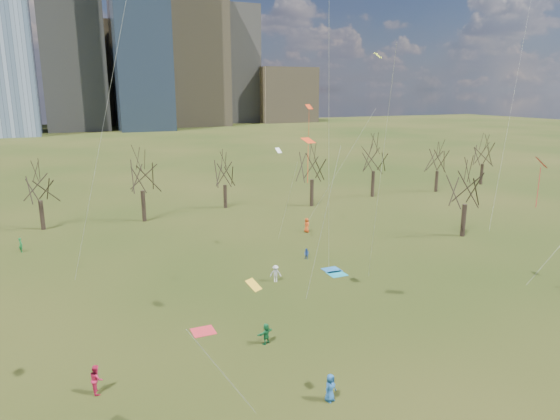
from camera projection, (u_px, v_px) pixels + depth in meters
name	position (u px, v px, depth m)	size (l,w,h in m)	color
ground	(355.00, 355.00, 32.23)	(500.00, 500.00, 0.00)	black
downtown_skyline	(84.00, 35.00, 209.48)	(212.50, 78.00, 118.00)	slate
bare_tree_row	(200.00, 175.00, 63.87)	(113.04, 29.80, 9.50)	black
blanket_teal	(337.00, 274.00, 46.34)	(1.60, 1.50, 0.03)	teal
blanket_navy	(332.00, 270.00, 47.43)	(1.60, 1.50, 0.03)	#2263A1
blanket_crimson	(203.00, 331.00, 35.35)	(1.60, 1.50, 0.03)	red
person_0	(330.00, 388.00, 27.30)	(0.78, 0.51, 1.60)	#225694
person_2	(96.00, 379.00, 28.03)	(0.83, 0.65, 1.71)	#C41C45
person_5	(266.00, 334.00, 33.50)	(1.35, 0.43, 1.46)	#186D37
person_8	(307.00, 254.00, 50.29)	(0.55, 0.43, 1.13)	#2549A1
person_9	(276.00, 273.00, 44.38)	(0.99, 0.57, 1.53)	silver
person_12	(307.00, 225.00, 59.79)	(0.86, 0.56, 1.76)	#D64B17
person_13	(21.00, 245.00, 52.48)	(0.57, 0.37, 1.56)	#1C7F37
kites_airborne	(350.00, 136.00, 39.56)	(58.07, 34.61, 30.90)	#FF4115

